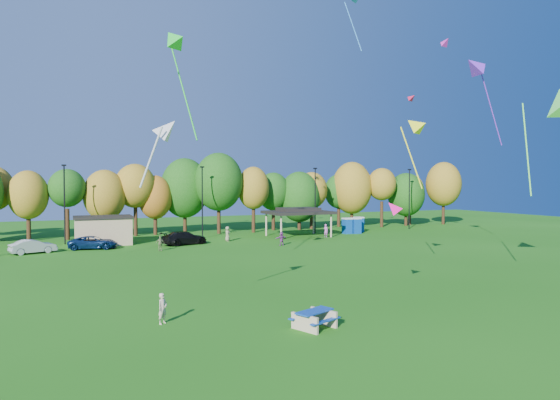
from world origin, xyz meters
name	(u,v)px	position (x,y,z in m)	size (l,w,h in m)	color
ground	(358,320)	(0.00, 0.00, 0.00)	(160.00, 160.00, 0.00)	#19600F
tree_line	(170,191)	(-1.03, 45.51, 5.91)	(93.57, 10.55, 11.15)	black
lamp_posts	(202,199)	(2.00, 40.00, 4.90)	(64.50, 0.25, 9.09)	black
utility_building	(103,230)	(-10.00, 38.00, 1.64)	(6.30, 4.30, 3.25)	tan
pavilion	(298,212)	(14.00, 37.00, 3.23)	(8.20, 6.20, 3.77)	tan
porta_potties	(354,225)	(22.99, 37.87, 1.10)	(3.75, 2.52, 2.18)	#0B4099
picnic_table	(314,318)	(-2.75, -0.48, 0.50)	(2.47, 2.29, 0.86)	tan
kite_flyer	(163,309)	(-9.37, 3.15, 0.77)	(0.56, 0.37, 1.54)	#C9AE97
car_b	(33,246)	(-16.88, 33.08, 0.70)	(1.49, 4.27, 1.41)	#ADADB2
car_c	(93,243)	(-11.23, 34.32, 0.69)	(2.29, 4.96, 1.38)	#0D254F
car_d	(185,238)	(-1.54, 34.19, 0.77)	(2.15, 5.29, 1.54)	black
far_person_1	(227,234)	(3.90, 35.46, 0.89)	(0.87, 0.57, 1.79)	gray
far_person_2	(281,239)	(8.28, 29.27, 0.76)	(1.42, 0.45, 1.53)	#8D3A8D
far_person_3	(326,231)	(16.86, 34.74, 0.85)	(0.62, 0.41, 1.70)	#C95FC2
far_person_4	(160,243)	(-4.97, 30.07, 0.77)	(0.91, 0.38, 1.54)	olive
kite_3	(414,126)	(9.48, 7.77, 11.13)	(2.33, 3.17, 5.50)	yellow
kite_7	(393,208)	(3.88, 2.49, 5.56)	(1.46, 1.42, 1.16)	#F80D82
kite_9	(474,66)	(21.82, 14.65, 18.01)	(5.15, 2.17, 8.65)	#7728D6
kite_10	(168,130)	(-9.22, 2.16, 9.53)	(2.30, 1.58, 3.53)	silver
kite_11	(446,42)	(20.76, 17.38, 20.88)	(1.17, 1.42, 1.27)	#D824AC
kite_13	(173,40)	(-7.22, 10.98, 16.26)	(2.91, 4.03, 7.39)	green
kite_14	(412,97)	(23.34, 25.83, 16.92)	(1.30, 1.45, 1.21)	red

